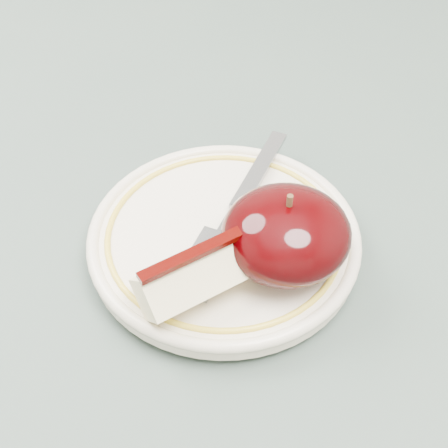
{
  "coord_description": "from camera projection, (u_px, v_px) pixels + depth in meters",
  "views": [
    {
      "loc": [
        0.05,
        -0.27,
        1.09
      ],
      "look_at": [
        0.08,
        0.02,
        0.78
      ],
      "focal_mm": 50.0,
      "sensor_mm": 36.0,
      "label": 1
    }
  ],
  "objects": [
    {
      "name": "table",
      "position": [
        131.0,
        349.0,
        0.49
      ],
      "size": [
        0.9,
        0.9,
        0.75
      ],
      "color": "brown",
      "rests_on": "ground"
    },
    {
      "name": "plate",
      "position": [
        224.0,
        238.0,
        0.44
      ],
      "size": [
        0.19,
        0.19,
        0.02
      ],
      "color": "beige",
      "rests_on": "table"
    },
    {
      "name": "apple_half",
      "position": [
        286.0,
        234.0,
        0.4
      ],
      "size": [
        0.08,
        0.08,
        0.06
      ],
      "color": "black",
      "rests_on": "plate"
    },
    {
      "name": "apple_wedge",
      "position": [
        206.0,
        270.0,
        0.39
      ],
      "size": [
        0.1,
        0.07,
        0.04
      ],
      "rotation": [
        0.0,
        0.0,
        0.47
      ],
      "color": "beige",
      "rests_on": "plate"
    },
    {
      "name": "fork",
      "position": [
        236.0,
        210.0,
        0.44
      ],
      "size": [
        0.1,
        0.16,
        0.0
      ],
      "rotation": [
        0.0,
        0.0,
        1.08
      ],
      "color": "gray",
      "rests_on": "plate"
    }
  ]
}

